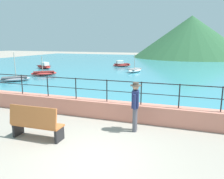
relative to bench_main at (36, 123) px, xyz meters
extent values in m
plane|color=gray|center=(2.12, -0.46, -0.56)|extent=(120.00, 120.00, 0.00)
cube|color=tan|center=(2.12, 2.74, -0.21)|extent=(20.00, 0.56, 0.70)
cylinder|color=black|center=(-2.84, 2.74, 0.59)|extent=(0.04, 0.04, 0.90)
cylinder|color=black|center=(-1.42, 2.74, 0.59)|extent=(0.04, 0.04, 0.90)
cylinder|color=black|center=(-0.01, 2.74, 0.59)|extent=(0.04, 0.04, 0.90)
cylinder|color=black|center=(1.41, 2.74, 0.59)|extent=(0.04, 0.04, 0.90)
cylinder|color=black|center=(2.82, 2.74, 0.59)|extent=(0.04, 0.04, 0.90)
cylinder|color=black|center=(4.24, 2.74, 0.59)|extent=(0.04, 0.04, 0.90)
cylinder|color=black|center=(5.65, 2.74, 0.59)|extent=(0.04, 0.04, 0.90)
cylinder|color=black|center=(2.12, 2.74, 1.01)|extent=(18.40, 0.04, 0.04)
cylinder|color=black|center=(2.12, 2.74, 0.59)|extent=(18.40, 0.03, 0.03)
cube|color=teal|center=(2.12, 25.38, -0.53)|extent=(64.00, 44.32, 0.06)
cone|color=#285633|center=(4.18, 42.97, 3.52)|extent=(22.82, 22.82, 8.17)
cone|color=#285633|center=(8.57, 43.28, 1.64)|extent=(18.91, 18.91, 4.40)
cube|color=#B76633|center=(0.00, 0.10, -0.10)|extent=(1.71, 0.56, 0.06)
cube|color=#B76633|center=(0.00, -0.12, 0.25)|extent=(1.70, 0.18, 0.64)
cube|color=black|center=(-0.79, 0.08, -0.34)|extent=(0.09, 0.47, 0.43)
cube|color=black|center=(0.79, 0.11, -0.34)|extent=(0.09, 0.47, 0.43)
cylinder|color=#4C4C56|center=(2.85, 1.65, -0.13)|extent=(0.15, 0.15, 0.86)
cylinder|color=#4C4C56|center=(2.83, 1.83, -0.13)|extent=(0.15, 0.15, 0.86)
cube|color=navy|center=(2.84, 1.74, 0.60)|extent=(0.26, 0.38, 0.60)
cylinder|color=navy|center=(2.86, 1.50, 0.56)|extent=(0.09, 0.09, 0.52)
cylinder|color=navy|center=(2.81, 1.98, 0.56)|extent=(0.09, 0.09, 0.52)
sphere|color=tan|center=(2.84, 1.74, 1.03)|extent=(0.22, 0.22, 0.22)
cylinder|color=#4C4238|center=(2.84, 1.74, 1.08)|extent=(0.38, 0.38, 0.02)
cylinder|color=#4C4238|center=(2.84, 1.74, 1.14)|extent=(0.20, 0.20, 0.10)
ellipsoid|color=gray|center=(-8.42, 8.31, -0.32)|extent=(2.29, 2.24, 0.36)
cube|color=#4D4D51|center=(-8.42, 8.31, -0.17)|extent=(1.86, 1.82, 0.06)
cylinder|color=#B2A899|center=(-8.35, 8.38, 0.81)|extent=(0.06, 0.06, 1.90)
ellipsoid|color=white|center=(-0.82, 16.81, -0.32)|extent=(1.45, 2.45, 0.36)
cube|color=gray|center=(-0.82, 16.81, -0.17)|extent=(1.20, 1.97, 0.06)
cylinder|color=#B2A899|center=(-0.85, 16.72, 0.58)|extent=(0.06, 0.06, 1.43)
ellipsoid|color=red|center=(-11.53, 16.38, -0.32)|extent=(2.47, 1.71, 0.36)
cube|color=maroon|center=(-11.53, 16.38, -0.17)|extent=(1.99, 1.41, 0.06)
cube|color=silver|center=(-11.30, 16.29, 0.06)|extent=(0.98, 0.89, 0.40)
ellipsoid|color=red|center=(-3.65, 21.54, -0.32)|extent=(2.41, 2.02, 0.36)
cube|color=maroon|center=(-3.65, 21.54, -0.17)|extent=(1.96, 1.65, 0.06)
cube|color=silver|center=(-3.86, 21.41, 0.06)|extent=(1.01, 0.97, 0.40)
ellipsoid|color=red|center=(-8.22, 11.79, -0.32)|extent=(2.34, 2.17, 0.36)
cube|color=maroon|center=(-8.22, 11.79, -0.17)|extent=(1.90, 1.77, 0.06)
cylinder|color=#B2A899|center=(-8.30, 11.73, 0.57)|extent=(0.06, 0.06, 1.42)
camera|label=1|loc=(4.56, -5.63, 2.53)|focal=36.14mm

